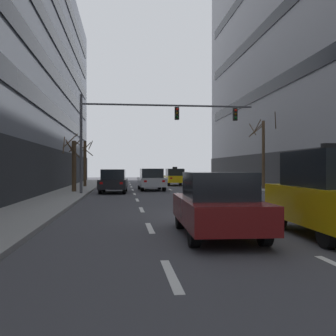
% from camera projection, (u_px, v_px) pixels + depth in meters
% --- Properties ---
extents(ground_plane, '(120.00, 120.00, 0.00)m').
position_uv_depth(ground_plane, '(225.00, 214.00, 14.61)').
color(ground_plane, '#424247').
extents(sidewalk_left, '(2.71, 80.00, 0.14)m').
position_uv_depth(sidewalk_left, '(20.00, 215.00, 13.74)').
color(sidewalk_left, gray).
rests_on(sidewalk_left, ground).
extents(lane_stripe_l1_s2, '(0.16, 2.00, 0.01)m').
position_uv_depth(lane_stripe_l1_s2, '(171.00, 275.00, 6.30)').
color(lane_stripe_l1_s2, silver).
rests_on(lane_stripe_l1_s2, ground).
extents(lane_stripe_l1_s3, '(0.16, 2.00, 0.01)m').
position_uv_depth(lane_stripe_l1_s3, '(150.00, 228.00, 11.27)').
color(lane_stripe_l1_s3, silver).
rests_on(lane_stripe_l1_s3, ground).
extents(lane_stripe_l1_s4, '(0.16, 2.00, 0.01)m').
position_uv_depth(lane_stripe_l1_s4, '(142.00, 210.00, 16.24)').
color(lane_stripe_l1_s4, silver).
rests_on(lane_stripe_l1_s4, ground).
extents(lane_stripe_l1_s5, '(0.16, 2.00, 0.01)m').
position_uv_depth(lane_stripe_l1_s5, '(137.00, 200.00, 21.20)').
color(lane_stripe_l1_s5, silver).
rests_on(lane_stripe_l1_s5, ground).
extents(lane_stripe_l1_s6, '(0.16, 2.00, 0.01)m').
position_uv_depth(lane_stripe_l1_s6, '(135.00, 194.00, 26.17)').
color(lane_stripe_l1_s6, silver).
rests_on(lane_stripe_l1_s6, ground).
extents(lane_stripe_l1_s7, '(0.16, 2.00, 0.01)m').
position_uv_depth(lane_stripe_l1_s7, '(133.00, 190.00, 31.14)').
color(lane_stripe_l1_s7, silver).
rests_on(lane_stripe_l1_s7, ground).
extents(lane_stripe_l1_s8, '(0.16, 2.00, 0.01)m').
position_uv_depth(lane_stripe_l1_s8, '(131.00, 187.00, 36.10)').
color(lane_stripe_l1_s8, silver).
rests_on(lane_stripe_l1_s8, ground).
extents(lane_stripe_l1_s9, '(0.16, 2.00, 0.01)m').
position_uv_depth(lane_stripe_l1_s9, '(130.00, 185.00, 41.07)').
color(lane_stripe_l1_s9, silver).
rests_on(lane_stripe_l1_s9, ground).
extents(lane_stripe_l1_s10, '(0.16, 2.00, 0.01)m').
position_uv_depth(lane_stripe_l1_s10, '(130.00, 183.00, 46.03)').
color(lane_stripe_l1_s10, silver).
rests_on(lane_stripe_l1_s10, ground).
extents(lane_stripe_l2_s3, '(0.16, 2.00, 0.01)m').
position_uv_depth(lane_stripe_l2_s3, '(251.00, 226.00, 11.63)').
color(lane_stripe_l2_s3, silver).
rests_on(lane_stripe_l2_s3, ground).
extents(lane_stripe_l2_s4, '(0.16, 2.00, 0.01)m').
position_uv_depth(lane_stripe_l2_s4, '(213.00, 209.00, 16.59)').
color(lane_stripe_l2_s4, silver).
rests_on(lane_stripe_l2_s4, ground).
extents(lane_stripe_l2_s5, '(0.16, 2.00, 0.01)m').
position_uv_depth(lane_stripe_l2_s5, '(192.00, 199.00, 21.56)').
color(lane_stripe_l2_s5, silver).
rests_on(lane_stripe_l2_s5, ground).
extents(lane_stripe_l2_s6, '(0.16, 2.00, 0.01)m').
position_uv_depth(lane_stripe_l2_s6, '(179.00, 194.00, 26.52)').
color(lane_stripe_l2_s6, silver).
rests_on(lane_stripe_l2_s6, ground).
extents(lane_stripe_l2_s7, '(0.16, 2.00, 0.01)m').
position_uv_depth(lane_stripe_l2_s7, '(170.00, 190.00, 31.49)').
color(lane_stripe_l2_s7, silver).
rests_on(lane_stripe_l2_s7, ground).
extents(lane_stripe_l2_s8, '(0.16, 2.00, 0.01)m').
position_uv_depth(lane_stripe_l2_s8, '(164.00, 187.00, 36.46)').
color(lane_stripe_l2_s8, silver).
rests_on(lane_stripe_l2_s8, ground).
extents(lane_stripe_l2_s9, '(0.16, 2.00, 0.01)m').
position_uv_depth(lane_stripe_l2_s9, '(159.00, 184.00, 41.42)').
color(lane_stripe_l2_s9, silver).
rests_on(lane_stripe_l2_s9, ground).
extents(lane_stripe_l2_s10, '(0.16, 2.00, 0.01)m').
position_uv_depth(lane_stripe_l2_s10, '(155.00, 183.00, 46.39)').
color(lane_stripe_l2_s10, silver).
rests_on(lane_stripe_l2_s10, ground).
extents(lane_stripe_l3_s4, '(0.16, 2.00, 0.01)m').
position_uv_depth(lane_stripe_l3_s4, '(281.00, 208.00, 16.95)').
color(lane_stripe_l3_s4, silver).
rests_on(lane_stripe_l3_s4, ground).
extents(lane_stripe_l3_s5, '(0.16, 2.00, 0.01)m').
position_uv_depth(lane_stripe_l3_s5, '(245.00, 199.00, 21.91)').
color(lane_stripe_l3_s5, silver).
rests_on(lane_stripe_l3_s5, ground).
extents(lane_stripe_l3_s6, '(0.16, 2.00, 0.01)m').
position_uv_depth(lane_stripe_l3_s6, '(223.00, 193.00, 26.88)').
color(lane_stripe_l3_s6, silver).
rests_on(lane_stripe_l3_s6, ground).
extents(lane_stripe_l3_s7, '(0.16, 2.00, 0.01)m').
position_uv_depth(lane_stripe_l3_s7, '(207.00, 189.00, 31.85)').
color(lane_stripe_l3_s7, silver).
rests_on(lane_stripe_l3_s7, ground).
extents(lane_stripe_l3_s8, '(0.16, 2.00, 0.01)m').
position_uv_depth(lane_stripe_l3_s8, '(196.00, 186.00, 36.81)').
color(lane_stripe_l3_s8, silver).
rests_on(lane_stripe_l3_s8, ground).
extents(lane_stripe_l3_s9, '(0.16, 2.00, 0.01)m').
position_uv_depth(lane_stripe_l3_s9, '(187.00, 184.00, 41.78)').
color(lane_stripe_l3_s9, silver).
rests_on(lane_stripe_l3_s9, ground).
extents(lane_stripe_l3_s10, '(0.16, 2.00, 0.01)m').
position_uv_depth(lane_stripe_l3_s10, '(180.00, 183.00, 46.74)').
color(lane_stripe_l3_s10, silver).
rests_on(lane_stripe_l3_s10, ground).
extents(taxi_driving_0, '(1.98, 4.57, 1.89)m').
position_uv_depth(taxi_driving_0, '(175.00, 177.00, 39.34)').
color(taxi_driving_0, black).
rests_on(taxi_driving_0, ground).
extents(taxi_driving_1, '(2.03, 4.59, 2.38)m').
position_uv_depth(taxi_driving_1, '(331.00, 194.00, 9.85)').
color(taxi_driving_1, black).
rests_on(taxi_driving_1, ground).
extents(car_driving_2, '(2.07, 4.64, 1.71)m').
position_uv_depth(car_driving_2, '(151.00, 180.00, 30.47)').
color(car_driving_2, black).
rests_on(car_driving_2, ground).
extents(car_driving_3, '(2.05, 4.52, 1.67)m').
position_uv_depth(car_driving_3, '(114.00, 181.00, 27.39)').
color(car_driving_3, black).
rests_on(car_driving_3, ground).
extents(car_driving_4, '(1.97, 4.44, 1.64)m').
position_uv_depth(car_driving_4, '(217.00, 205.00, 9.86)').
color(car_driving_4, black).
rests_on(car_driving_4, ground).
extents(car_parked_2, '(1.82, 4.20, 1.56)m').
position_uv_depth(car_parked_2, '(308.00, 188.00, 18.68)').
color(car_parked_2, black).
rests_on(car_parked_2, ground).
extents(traffic_signal_0, '(11.43, 0.35, 6.38)m').
position_uv_depth(traffic_signal_0, '(145.00, 123.00, 25.35)').
color(traffic_signal_0, '#4C4C51').
rests_on(traffic_signal_0, sidewalk_left).
extents(street_tree_0, '(1.29, 1.57, 4.08)m').
position_uv_depth(street_tree_0, '(74.00, 164.00, 26.72)').
color(street_tree_0, '#4C3823').
rests_on(street_tree_0, sidewalk_left).
extents(street_tree_1, '(1.49, 1.50, 4.05)m').
position_uv_depth(street_tree_1, '(85.00, 163.00, 34.42)').
color(street_tree_1, '#4C3823').
rests_on(street_tree_1, sidewalk_left).
extents(street_tree_2, '(2.33, 2.33, 5.94)m').
position_uv_depth(street_tree_2, '(263.00, 151.00, 30.60)').
color(street_tree_2, '#4C3823').
rests_on(street_tree_2, sidewalk_right).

